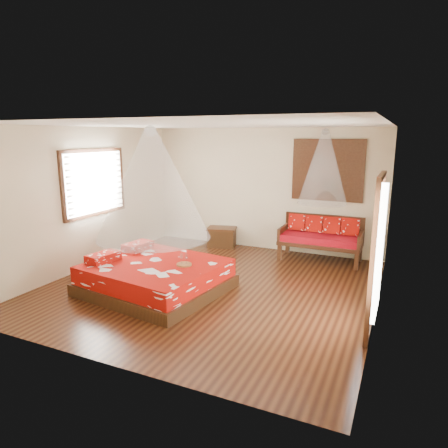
{
  "coord_description": "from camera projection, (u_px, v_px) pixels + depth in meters",
  "views": [
    {
      "loc": [
        3.0,
        -6.02,
        2.63
      ],
      "look_at": [
        0.24,
        0.03,
        1.15
      ],
      "focal_mm": 32.0,
      "sensor_mm": 36.0,
      "label": 1
    }
  ],
  "objects": [
    {
      "name": "mosquito_net_main",
      "position": [
        152.0,
        184.0,
        6.52
      ],
      "size": [
        1.9,
        1.9,
        1.8
      ],
      "primitive_type": "cone",
      "color": "white",
      "rests_on": "ceiling"
    },
    {
      "name": "room",
      "position": [
        211.0,
        209.0,
        6.83
      ],
      "size": [
        5.54,
        5.54,
        2.84
      ],
      "color": "black",
      "rests_on": "ground"
    },
    {
      "name": "shutter_panel",
      "position": [
        328.0,
        170.0,
        8.54
      ],
      "size": [
        1.52,
        0.06,
        1.32
      ],
      "color": "black",
      "rests_on": "wall_back"
    },
    {
      "name": "mosquito_net_daybed",
      "position": [
        324.0,
        167.0,
        8.1
      ],
      "size": [
        1.01,
        1.01,
        1.5
      ],
      "primitive_type": "cone",
      "color": "white",
      "rests_on": "ceiling"
    },
    {
      "name": "storage_chest",
      "position": [
        222.0,
        237.0,
        9.63
      ],
      "size": [
        0.77,
        0.64,
        0.47
      ],
      "rotation": [
        0.0,
        0.0,
        0.25
      ],
      "color": "black",
      "rests_on": "floor"
    },
    {
      "name": "daybed",
      "position": [
        321.0,
        236.0,
        8.54
      ],
      "size": [
        1.71,
        0.76,
        0.94
      ],
      "color": "black",
      "rests_on": "floor"
    },
    {
      "name": "wine_tray",
      "position": [
        184.0,
        262.0,
        6.67
      ],
      "size": [
        0.26,
        0.26,
        0.21
      ],
      "rotation": [
        0.0,
        0.0,
        0.29
      ],
      "color": "brown",
      "rests_on": "bed"
    },
    {
      "name": "bed",
      "position": [
        155.0,
        276.0,
        6.88
      ],
      "size": [
        2.42,
        2.25,
        0.65
      ],
      "rotation": [
        0.0,
        0.0,
        -0.14
      ],
      "color": "black",
      "rests_on": "floor"
    },
    {
      "name": "window_left",
      "position": [
        95.0,
        183.0,
        8.04
      ],
      "size": [
        0.1,
        1.74,
        1.34
      ],
      "color": "black",
      "rests_on": "wall_left"
    },
    {
      "name": "glazed_door",
      "position": [
        375.0,
        256.0,
        5.26
      ],
      "size": [
        0.08,
        1.02,
        2.16
      ],
      "color": "black",
      "rests_on": "floor"
    }
  ]
}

